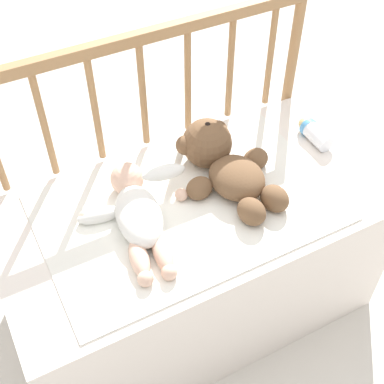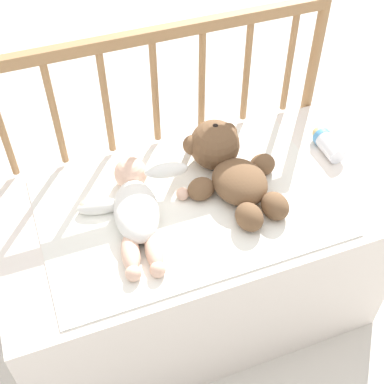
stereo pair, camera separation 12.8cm
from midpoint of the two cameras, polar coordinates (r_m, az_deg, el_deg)
The scene contains 7 objects.
ground_plane at distance 1.99m, azimuth -1.88°, elevation -11.89°, with size 12.00×12.00×0.00m, color silver.
crib_mattress at distance 1.77m, azimuth -2.09°, elevation -7.37°, with size 1.15×0.60×0.53m.
crib_rail at distance 1.71m, azimuth -7.26°, elevation 8.10°, with size 1.15×0.04×0.93m.
blanket at distance 1.56m, azimuth -2.85°, elevation -1.78°, with size 0.85×0.55×0.01m.
teddy_bear at distance 1.60m, azimuth 1.13°, elevation 3.08°, with size 0.30×0.40×0.16m.
baby at distance 1.50m, azimuth -8.24°, elevation -2.30°, with size 0.35×0.41×0.11m.
baby_bottle at distance 1.79m, azimuth 10.92°, elevation 6.14°, with size 0.06×0.14×0.06m.
Camera 1 is at (-0.48, -0.93, 1.70)m, focal length 50.00 mm.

